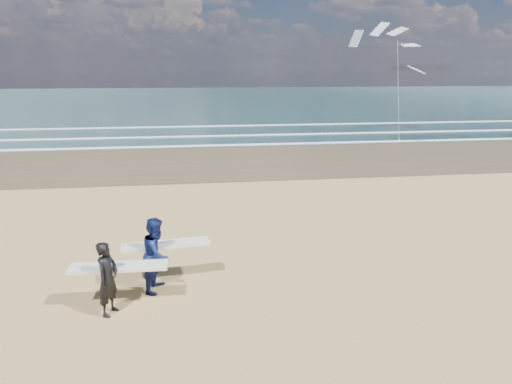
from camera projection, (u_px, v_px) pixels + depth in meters
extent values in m
cube|color=#4A3E27|center=(489.00, 152.00, 30.12)|extent=(220.00, 12.00, 0.01)
cube|color=#193739|center=(300.00, 99.00, 81.70)|extent=(220.00, 100.00, 0.02)
cube|color=white|center=(450.00, 140.00, 34.70)|extent=(220.00, 0.50, 0.05)
cube|color=white|center=(420.00, 132.00, 39.19)|extent=(220.00, 0.50, 0.05)
cube|color=white|center=(388.00, 123.00, 45.39)|extent=(220.00, 0.50, 0.05)
imported|color=black|center=(108.00, 279.00, 10.06)|extent=(0.61, 0.73, 1.71)
cube|color=silver|center=(119.00, 267.00, 10.39)|extent=(2.22, 0.59, 0.07)
imported|color=#0D184A|center=(157.00, 254.00, 11.20)|extent=(0.92, 1.06, 1.86)
cube|color=silver|center=(166.00, 244.00, 11.54)|extent=(2.25, 0.78, 0.07)
cube|color=slate|center=(399.00, 140.00, 34.82)|extent=(0.12, 0.12, 0.10)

